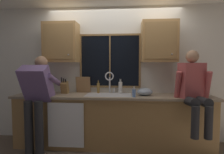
# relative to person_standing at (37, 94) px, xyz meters

# --- Properties ---
(back_wall) EXTENTS (5.80, 0.12, 2.55)m
(back_wall) POSITION_rel_person_standing_xyz_m (1.22, 0.70, 0.30)
(back_wall) COLOR silver
(back_wall) RESTS_ON floor
(window_glass) EXTENTS (1.10, 0.02, 0.95)m
(window_glass) POSITION_rel_person_standing_xyz_m (1.14, 0.63, 0.55)
(window_glass) COLOR black
(window_frame_top) EXTENTS (1.17, 0.02, 0.04)m
(window_frame_top) POSITION_rel_person_standing_xyz_m (1.14, 0.62, 1.04)
(window_frame_top) COLOR olive
(window_frame_bottom) EXTENTS (1.17, 0.02, 0.04)m
(window_frame_bottom) POSITION_rel_person_standing_xyz_m (1.14, 0.62, 0.06)
(window_frame_bottom) COLOR olive
(window_frame_left) EXTENTS (0.03, 0.02, 0.95)m
(window_frame_left) POSITION_rel_person_standing_xyz_m (0.58, 0.62, 0.55)
(window_frame_left) COLOR olive
(window_frame_right) EXTENTS (0.04, 0.02, 0.95)m
(window_frame_right) POSITION_rel_person_standing_xyz_m (1.71, 0.62, 0.55)
(window_frame_right) COLOR olive
(window_mullion_center) EXTENTS (0.02, 0.02, 0.95)m
(window_mullion_center) POSITION_rel_person_standing_xyz_m (1.14, 0.62, 0.55)
(window_mullion_center) COLOR olive
(lower_cabinet_run) EXTENTS (3.40, 0.58, 0.88)m
(lower_cabinet_run) POSITION_rel_person_standing_xyz_m (1.22, 0.35, -0.53)
(lower_cabinet_run) COLOR #A07744
(lower_cabinet_run) RESTS_ON floor
(countertop) EXTENTS (3.46, 0.62, 0.04)m
(countertop) POSITION_rel_person_standing_xyz_m (1.22, 0.33, -0.07)
(countertop) COLOR gray
(countertop) RESTS_ON lower_cabinet_run
(dishwasher_front) EXTENTS (0.60, 0.02, 0.74)m
(dishwasher_front) POSITION_rel_person_standing_xyz_m (0.47, 0.03, -0.52)
(dishwasher_front) COLOR white
(upper_cabinet_left) EXTENTS (0.62, 0.36, 0.72)m
(upper_cabinet_left) POSITION_rel_person_standing_xyz_m (0.25, 0.47, 0.89)
(upper_cabinet_left) COLOR #B2844C
(upper_cabinet_right) EXTENTS (0.62, 0.36, 0.72)m
(upper_cabinet_right) POSITION_rel_person_standing_xyz_m (2.03, 0.47, 0.89)
(upper_cabinet_right) COLOR #B2844C
(sink) EXTENTS (0.80, 0.46, 0.21)m
(sink) POSITION_rel_person_standing_xyz_m (1.14, 0.34, -0.15)
(sink) COLOR #B7B7BC
(sink) RESTS_ON lower_cabinet_run
(faucet) EXTENTS (0.18, 0.09, 0.40)m
(faucet) POSITION_rel_person_standing_xyz_m (1.15, 0.52, 0.20)
(faucet) COLOR silver
(faucet) RESTS_ON countertop
(person_standing) EXTENTS (0.53, 0.67, 1.60)m
(person_standing) POSITION_rel_person_standing_xyz_m (0.00, 0.00, 0.00)
(person_standing) COLOR #262628
(person_standing) RESTS_ON floor
(person_sitting_on_counter) EXTENTS (0.54, 0.66, 1.26)m
(person_sitting_on_counter) POSITION_rel_person_standing_xyz_m (2.51, 0.07, 0.13)
(person_sitting_on_counter) COLOR #262628
(person_sitting_on_counter) RESTS_ON countertop
(knife_block) EXTENTS (0.12, 0.18, 0.32)m
(knife_block) POSITION_rel_person_standing_xyz_m (0.32, 0.42, 0.05)
(knife_block) COLOR olive
(knife_block) RESTS_ON countertop
(cutting_board) EXTENTS (0.27, 0.08, 0.31)m
(cutting_board) POSITION_rel_person_standing_xyz_m (0.64, 0.56, 0.10)
(cutting_board) COLOR #997047
(cutting_board) RESTS_ON countertop
(mixing_bowl) EXTENTS (0.26, 0.26, 0.13)m
(mixing_bowl) POSITION_rel_person_standing_xyz_m (1.78, 0.34, 0.00)
(mixing_bowl) COLOR #8C99A8
(mixing_bowl) RESTS_ON countertop
(soap_dispenser) EXTENTS (0.06, 0.07, 0.18)m
(soap_dispenser) POSITION_rel_person_standing_xyz_m (1.58, 0.14, 0.01)
(soap_dispenser) COLOR #668CCC
(soap_dispenser) RESTS_ON countertop
(bottle_green_glass) EXTENTS (0.05, 0.05, 0.25)m
(bottle_green_glass) POSITION_rel_person_standing_xyz_m (0.93, 0.54, 0.05)
(bottle_green_glass) COLOR olive
(bottle_green_glass) RESTS_ON countertop
(bottle_tall_clear) EXTENTS (0.07, 0.07, 0.27)m
(bottle_tall_clear) POSITION_rel_person_standing_xyz_m (1.35, 0.57, 0.06)
(bottle_tall_clear) COLOR silver
(bottle_tall_clear) RESTS_ON countertop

